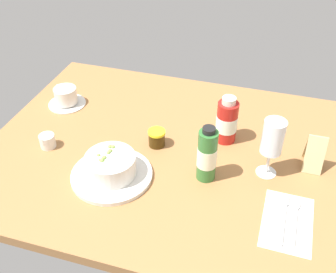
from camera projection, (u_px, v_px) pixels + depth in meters
ground_plane at (172, 153)px, 119.57cm from camera, size 110.00×84.00×3.00cm
porridge_bowl at (111, 168)px, 107.48cm from camera, size 22.25×22.25×7.76cm
cutlery_setting at (288, 220)px, 97.00cm from camera, size 12.32×19.20×0.90cm
coffee_cup at (66, 97)px, 136.42cm from camera, size 12.72×12.72×6.30cm
creamer_jug at (47, 141)px, 118.47cm from camera, size 4.61×5.52×4.76cm
wine_glass at (273, 139)px, 103.56cm from camera, size 5.80×5.80×17.39cm
jam_jar at (157, 138)px, 118.87cm from camera, size 5.16×5.16×5.15cm
sauce_bottle_green at (207, 155)px, 104.67cm from camera, size 5.30×5.30×16.65cm
sauce_bottle_red at (227, 121)px, 118.44cm from camera, size 6.38×6.38×14.98cm
menu_card at (315, 151)px, 109.82cm from camera, size 5.12×7.31×10.55cm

